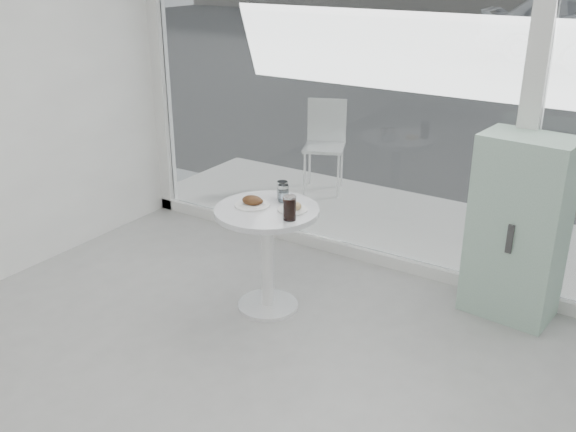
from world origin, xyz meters
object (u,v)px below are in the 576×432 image
Objects in this scene: patio_chair at (325,139)px; plate_donut at (293,208)px; water_tumbler_a at (282,191)px; plate_fritter at (253,202)px; main_table at (267,238)px; cola_glass at (290,208)px; mint_cabinet at (518,228)px; water_tumbler_b at (283,194)px.

plate_donut is (1.02, -2.25, 0.21)m from patio_chair.
water_tumbler_a is (-0.19, 0.16, 0.04)m from plate_donut.
plate_donut is (0.28, 0.07, -0.01)m from plate_fritter.
cola_glass reaches higher than main_table.
main_table is 1.72m from mint_cabinet.
main_table is 6.21× the size of water_tumbler_a.
water_tumbler_b reaches higher than main_table.
plate_fritter is 0.36m from cola_glass.
patio_chair is 2.65m from cola_glass.
patio_chair is at bearing 114.30° from plate_donut.
mint_cabinet reaches higher than plate_donut.
plate_fritter is at bearing -174.38° from main_table.
patio_chair is 5.79× the size of cola_glass.
patio_chair reaches higher than plate_fritter.
plate_donut is at bearing 115.17° from cola_glass.
mint_cabinet is 1.82m from plate_fritter.
water_tumbler_a is at bearing -150.50° from mint_cabinet.
patio_chair reaches higher than water_tumbler_a.
plate_fritter reaches higher than plate_donut.
plate_donut is 0.25m from water_tumbler_a.
patio_chair is 7.71× the size of water_tumbler_b.
plate_fritter is 1.96× the size of water_tumbler_a.
mint_cabinet is 6.38× the size of plate_donut.
mint_cabinet is at bearing 29.26° from plate_fritter.
plate_fritter is at bearing -125.57° from water_tumbler_b.
patio_chair is at bearing 154.12° from mint_cabinet.
cola_glass is at bearing -49.92° from water_tumbler_b.
patio_chair is (-2.32, 1.44, -0.06)m from mint_cabinet.
plate_donut is at bearing 20.68° from main_table.
water_tumbler_a is at bearing -90.57° from patio_chair.
mint_cabinet reaches higher than water_tumbler_b.
mint_cabinet is 1.38× the size of patio_chair.
plate_fritter reaches higher than main_table.
patio_chair reaches higher than water_tumbler_b.
patio_chair is 7.59× the size of water_tumbler_a.
water_tumbler_a is at bearing 94.92° from main_table.
main_table is 4.74× the size of cola_glass.
plate_fritter is (-1.58, -0.89, 0.15)m from mint_cabinet.
plate_donut is 1.64× the size of water_tumbler_a.
main_table is 0.82× the size of patio_chair.
water_tumbler_b is at bearing 54.43° from plate_fritter.
water_tumbler_a is 0.40m from cola_glass.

